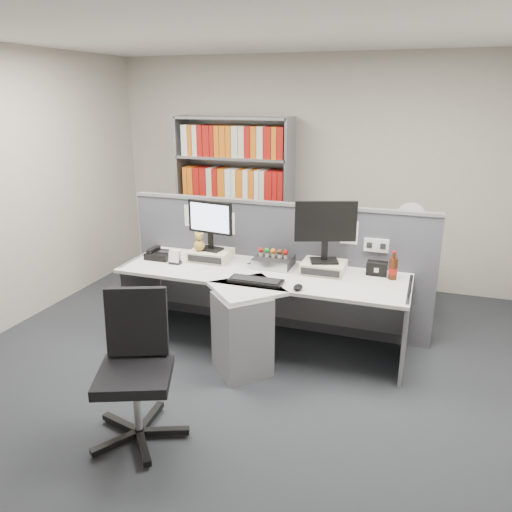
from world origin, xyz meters
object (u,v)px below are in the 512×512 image
at_px(desk_calendar, 175,258).
at_px(keyboard, 256,281).
at_px(monitor_right, 325,226).
at_px(desk_fan, 410,221).
at_px(cola_bottle, 393,269).
at_px(monitor_left, 210,221).
at_px(filing_cabinet, 404,282).
at_px(shelving_unit, 235,202).
at_px(office_chair, 136,363).
at_px(desk_phone, 159,254).
at_px(speaker, 377,268).
at_px(mouse, 298,287).
at_px(desktop_pc, 274,261).
at_px(desk, 254,308).

bearing_deg(desk_calendar, keyboard, -13.87).
bearing_deg(monitor_right, desk_fan, 56.44).
bearing_deg(cola_bottle, monitor_left, -178.89).
relative_size(monitor_right, desk_fan, 1.09).
xyz_separation_m(keyboard, filing_cabinet, (1.17, 1.45, -0.38)).
distance_m(shelving_unit, desk_fan, 2.15).
height_order(monitor_left, office_chair, monitor_left).
bearing_deg(shelving_unit, keyboard, -63.81).
height_order(desk_phone, speaker, speaker).
relative_size(keyboard, mouse, 3.93).
distance_m(desk_phone, shelving_unit, 1.61).
distance_m(cola_bottle, shelving_unit, 2.48).
bearing_deg(office_chair, filing_cabinet, 59.35).
height_order(mouse, cola_bottle, cola_bottle).
bearing_deg(desk_calendar, shelving_unit, 91.85).
bearing_deg(monitor_right, monitor_left, -179.99).
bearing_deg(monitor_right, keyboard, -138.54).
height_order(monitor_left, filing_cabinet, monitor_left).
bearing_deg(mouse, filing_cabinet, 62.40).
distance_m(monitor_left, desk_phone, 0.62).
distance_m(desktop_pc, keyboard, 0.46).
relative_size(desk, desk_phone, 10.89).
height_order(monitor_right, desk_phone, monitor_right).
relative_size(shelving_unit, filing_cabinet, 2.86).
height_order(cola_bottle, shelving_unit, shelving_unit).
bearing_deg(monitor_right, filing_cabinet, 56.46).
xyz_separation_m(desk_calendar, office_chair, (0.46, -1.44, -0.24)).
bearing_deg(desk_fan, office_chair, -120.65).
height_order(desk, desk_fan, desk_fan).
height_order(desk, filing_cabinet, desk).
relative_size(desk_phone, office_chair, 0.24).
distance_m(mouse, shelving_unit, 2.36).
xyz_separation_m(monitor_left, cola_bottle, (1.70, 0.03, -0.29)).
bearing_deg(keyboard, desk_calendar, 166.13).
bearing_deg(speaker, desk_fan, 76.79).
bearing_deg(desk_phone, mouse, -13.74).
height_order(speaker, office_chair, office_chair).
xyz_separation_m(monitor_left, office_chair, (0.19, -1.66, -0.57)).
bearing_deg(speaker, desk_phone, -174.11).
bearing_deg(speaker, mouse, -134.51).
relative_size(mouse, desk_phone, 0.49).
xyz_separation_m(desk, filing_cabinet, (1.20, 1.40, -0.11)).
distance_m(monitor_left, monitor_right, 1.10).
height_order(mouse, desk_phone, desk_phone).
distance_m(monitor_right, filing_cabinet, 1.46).
distance_m(monitor_right, mouse, 0.64).
relative_size(desk, cola_bottle, 10.29).
distance_m(monitor_right, cola_bottle, 0.68).
relative_size(speaker, cola_bottle, 0.71).
bearing_deg(monitor_right, desk_phone, -175.82).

